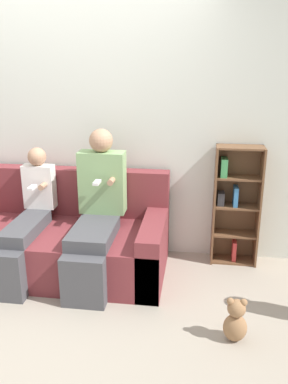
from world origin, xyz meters
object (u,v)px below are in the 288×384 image
Objects in this scene: couch at (55,240)px; child_seated at (28,218)px; bookshelf at (235,204)px; adult_seated at (97,207)px; teddy_bear at (236,321)px.

child_seated is (-0.18, -0.13, 0.27)m from couch.
bookshelf is (1.82, 0.51, 0.04)m from child_seated.
adult_seated is 0.63m from child_seated.
adult_seated reaches higher than couch.
bookshelf reaches higher than child_seated.
bookshelf is at bearing 87.46° from teddy_bear.
couch is at bearing -166.97° from bookshelf.
bookshelf is at bearing 13.03° from couch.
adult_seated is at bearing -159.35° from bookshelf.
child_seated is at bearing 158.32° from teddy_bear.
adult_seated is 1.47m from teddy_bear.
couch is 6.12× the size of teddy_bear.
teddy_bear is at bearing -33.41° from adult_seated.
couch is 0.58m from adult_seated.
teddy_bear is (1.77, -0.70, -0.39)m from child_seated.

